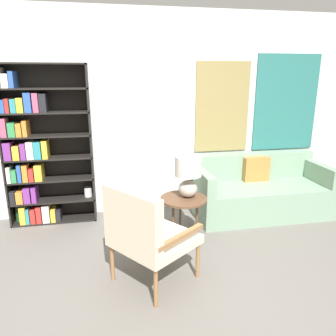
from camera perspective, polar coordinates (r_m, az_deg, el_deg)
The scene contains 7 objects.
ground_plane at distance 3.10m, azimuth 1.65°, elevation -21.39°, with size 14.00×14.00×0.00m, color #66605B.
wall_back at distance 4.50m, azimuth -3.10°, elevation 9.27°, with size 6.40×0.08×2.70m.
bookshelf at distance 4.42m, azimuth -21.82°, elevation 2.84°, with size 1.07×0.30×2.01m.
armchair at distance 2.96m, azimuth -4.08°, elevation -10.92°, with size 0.91×0.91×0.95m.
couch at distance 4.75m, azimuth 15.47°, elevation -4.00°, with size 1.81×0.85×0.80m.
side_table at distance 3.83m, azimuth 2.73°, elevation -5.93°, with size 0.54×0.54×0.50m.
table_lamp at distance 3.75m, azimuth 3.55°, elevation -0.93°, with size 0.31×0.31×0.49m.
Camera 1 is at (-0.55, -2.40, 1.88)m, focal length 35.00 mm.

